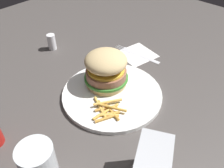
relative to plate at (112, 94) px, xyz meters
The scene contains 8 objects.
ground_plane 0.02m from the plate, 88.96° to the right, with size 1.60×1.60×0.00m, color #47423F.
plate is the anchor object (origin of this frame).
sandwich 0.07m from the plate, 65.02° to the left, with size 0.12×0.12×0.10m.
fries_pile 0.07m from the plate, 147.65° to the right, with size 0.10×0.10×0.01m.
napkin 0.22m from the plate, 20.29° to the left, with size 0.11×0.11×0.00m, color white.
fork 0.22m from the plate, 20.69° to the left, with size 0.03×0.17×0.00m.
napkin_dispenser 0.26m from the plate, 120.78° to the right, with size 0.09×0.06×0.10m, color #B7BABF.
salt_shaker 0.32m from the plate, 83.90° to the left, with size 0.03×0.03×0.06m, color white.
Camera 1 is at (-0.35, -0.30, 0.45)m, focal length 37.90 mm.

